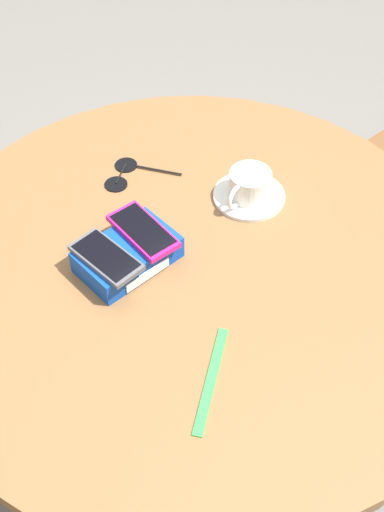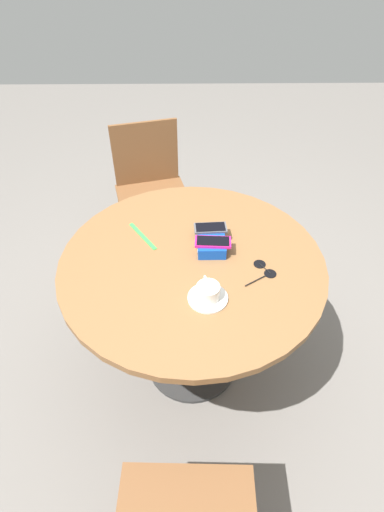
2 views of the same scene
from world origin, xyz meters
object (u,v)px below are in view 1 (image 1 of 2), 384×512
object	(u,v)px
phone_magenta	(143,231)
saucer	(249,196)
phone_box	(128,255)
phone_gray	(106,257)
coffee_cup	(249,185)
sunglasses	(125,174)
round_table	(192,302)
lanyard_strap	(211,380)

from	to	relation	value
phone_magenta	saucer	world-z (taller)	phone_magenta
phone_box	phone_magenta	size ratio (longest dim) A/B	1.22
phone_gray	phone_box	bearing A→B (deg)	1.52
phone_magenta	coffee_cup	bearing A→B (deg)	-6.96
phone_magenta	sunglasses	world-z (taller)	phone_magenta
round_table	phone_gray	size ratio (longest dim) A/B	7.67
saucer	lanyard_strap	size ratio (longest dim) A/B	0.70
lanyard_strap	round_table	bearing A→B (deg)	54.53
phone_magenta	phone_gray	bearing A→B (deg)	-176.38
round_table	phone_box	world-z (taller)	phone_box
phone_box	saucer	distance (m)	0.29
phone_box	coffee_cup	world-z (taller)	coffee_cup
round_table	coffee_cup	distance (m)	0.26
round_table	phone_box	bearing A→B (deg)	137.64
phone_box	sunglasses	bearing A→B (deg)	52.71
phone_magenta	round_table	bearing A→B (deg)	-61.69
lanyard_strap	phone_box	bearing A→B (deg)	78.03
coffee_cup	saucer	bearing A→B (deg)	9.05
phone_magenta	sunglasses	distance (m)	0.22
saucer	coffee_cup	size ratio (longest dim) A/B	1.27
phone_box	coffee_cup	xyz separation A→B (m)	(0.29, -0.03, 0.01)
round_table	coffee_cup	world-z (taller)	coffee_cup
round_table	lanyard_strap	size ratio (longest dim) A/B	5.12
saucer	phone_gray	bearing A→B (deg)	175.94
phone_gray	phone_magenta	world-z (taller)	phone_magenta
saucer	lanyard_strap	distance (m)	0.43
phone_magenta	lanyard_strap	world-z (taller)	phone_magenta
phone_magenta	coffee_cup	xyz separation A→B (m)	(0.24, -0.03, -0.02)
sunglasses	saucer	bearing A→B (deg)	-57.56
round_table	saucer	distance (m)	0.24
phone_gray	lanyard_strap	size ratio (longest dim) A/B	0.67
phone_gray	phone_magenta	bearing A→B (deg)	3.62
lanyard_strap	phone_gray	bearing A→B (deg)	87.39
phone_box	round_table	bearing A→B (deg)	-42.36
coffee_cup	sunglasses	distance (m)	0.26
round_table	sunglasses	xyz separation A→B (m)	(0.06, 0.27, 0.12)
phone_gray	sunglasses	bearing A→B (deg)	45.09
phone_gray	coffee_cup	xyz separation A→B (m)	(0.33, -0.02, -0.02)
phone_gray	phone_magenta	size ratio (longest dim) A/B	0.94
round_table	sunglasses	size ratio (longest dim) A/B	7.37
phone_magenta	sunglasses	size ratio (longest dim) A/B	1.02
phone_box	phone_magenta	xyz separation A→B (m)	(0.04, 0.00, 0.03)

